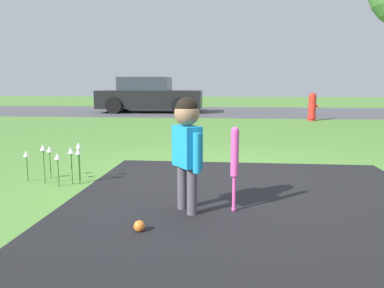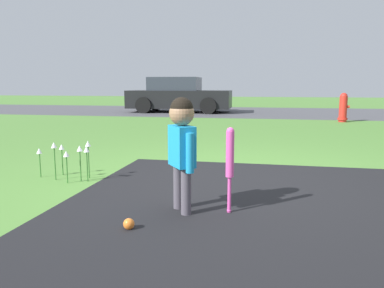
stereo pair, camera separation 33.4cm
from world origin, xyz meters
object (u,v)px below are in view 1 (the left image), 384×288
Objects in this scene: child at (187,139)px; baseball_bat at (235,157)px; fire_hydrant at (312,107)px; sports_ball at (139,226)px; parked_car at (149,96)px.

child reaches higher than baseball_bat.
baseball_bat is at bearing 61.57° from child.
fire_hydrant is at bearing 126.13° from child.
child is at bearing 57.56° from sports_ball.
sports_ball is (-0.66, -0.49, -0.41)m from baseball_bat.
baseball_bat is 8.54× the size of sports_ball.
sports_ball is (-0.28, -0.45, -0.56)m from child.
child is 11.43m from parked_car.
fire_hydrant is (2.32, 8.16, -0.05)m from baseball_bat.
parked_car reaches higher than baseball_bat.
baseball_bat reaches higher than sports_ball.
fire_hydrant is (2.69, 8.21, -0.20)m from child.
baseball_bat is 11.48m from parked_car.
parked_car is at bearing 105.54° from baseball_bat.
parked_car is (-2.70, 11.11, 0.02)m from child.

